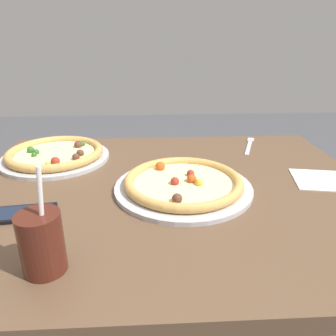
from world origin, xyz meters
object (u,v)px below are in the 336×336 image
pizza_far (55,154)px  drink_cup_colored (42,242)px  pizza_near (183,184)px  fork (249,145)px  cell_phone (21,214)px

pizza_far → drink_cup_colored: size_ratio=1.76×
pizza_near → drink_cup_colored: 0.41m
fork → drink_cup_colored: bearing=-130.3°
pizza_near → cell_phone: bearing=-163.7°
drink_cup_colored → fork: 0.86m
pizza_far → cell_phone: size_ratio=2.22×
pizza_near → pizza_far: (-0.40, 0.24, 0.00)m
pizza_near → drink_cup_colored: bearing=-132.1°
drink_cup_colored → cell_phone: 0.23m
pizza_far → fork: (0.68, 0.11, -0.02)m
pizza_far → drink_cup_colored: (0.13, -0.55, 0.04)m
fork → pizza_near: bearing=-128.8°
cell_phone → pizza_near: bearing=16.3°
pizza_near → cell_phone: 0.40m
drink_cup_colored → fork: drink_cup_colored is taller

